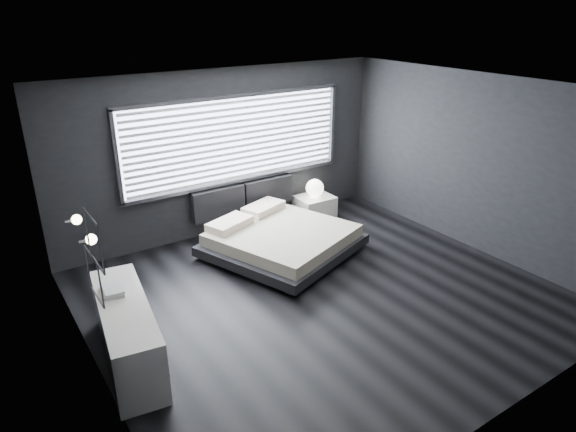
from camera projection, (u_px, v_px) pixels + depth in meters
room at (325, 201)px, 6.58m from camera, size 6.04×6.00×2.80m
window at (237, 140)px, 8.67m from camera, size 4.14×0.09×1.52m
headboard at (244, 198)px, 9.06m from camera, size 1.96×0.16×0.52m
sconce_near at (91, 239)px, 5.06m from camera, size 0.18×0.11×0.11m
sconce_far at (76, 220)px, 5.52m from camera, size 0.18×0.11×0.11m
wall_art_upper at (94, 241)px, 4.46m from camera, size 0.01×0.48×0.48m
wall_art_lower at (94, 276)px, 4.83m from camera, size 0.01×0.48×0.48m
bed at (281, 239)px, 8.24m from camera, size 2.65×2.59×0.54m
nightstand at (315, 206)px, 9.69m from camera, size 0.69×0.58×0.39m
orb_lamp at (315, 188)px, 9.55m from camera, size 0.33×0.33×0.33m
dresser at (128, 332)px, 5.71m from camera, size 0.78×1.89×0.74m
book_stack at (112, 290)px, 5.77m from camera, size 0.31×0.37×0.07m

